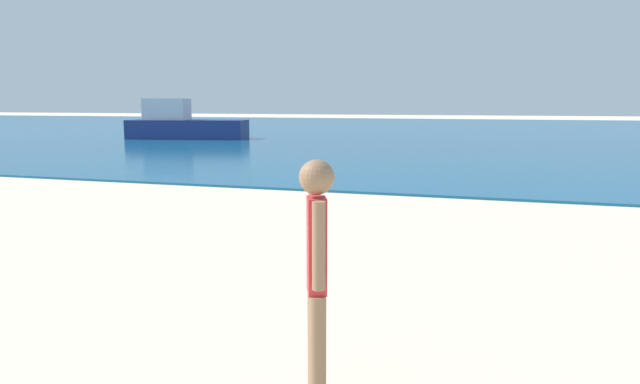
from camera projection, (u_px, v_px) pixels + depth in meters
water at (472, 131)px, 41.01m from camera, size 160.00×60.00×0.06m
person_standing at (317, 272)px, 3.71m from camera, size 0.22×0.36×1.68m
boat_near at (183, 125)px, 31.96m from camera, size 6.72×3.30×2.19m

